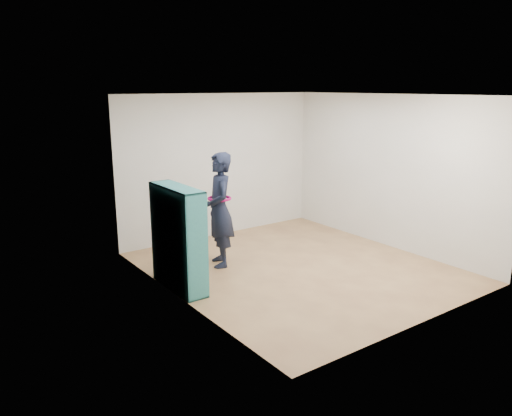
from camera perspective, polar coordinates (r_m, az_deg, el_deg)
floor at (r=7.77m, az=4.85°, el=-6.82°), size 4.50×4.50×0.00m
ceiling at (r=7.27m, az=5.28°, el=12.73°), size 4.50×4.50×0.00m
wall_left at (r=6.31m, az=-8.85°, el=0.55°), size 0.02×4.50×2.60m
wall_right at (r=8.83m, az=14.97°, el=4.03°), size 0.02×4.50×2.60m
wall_back at (r=9.20m, az=-4.15°, el=4.84°), size 4.00×0.02×2.60m
wall_front at (r=5.94m, az=19.36°, el=-0.93°), size 4.00×0.02×2.60m
bookshelf at (r=6.85m, az=-9.04°, el=-3.53°), size 0.31×1.07×1.43m
person at (r=7.64m, az=-4.18°, el=-0.20°), size 0.62×0.75×1.77m
smartphone at (r=7.66m, az=-5.31°, el=0.71°), size 0.02×0.08×0.12m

